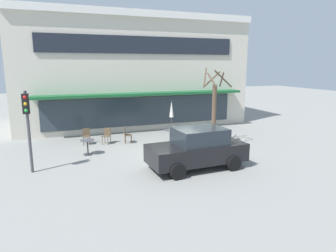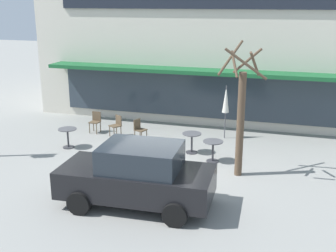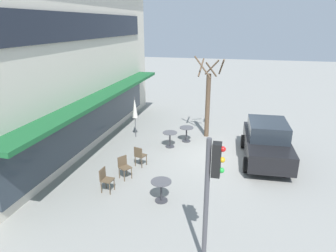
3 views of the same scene
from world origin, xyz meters
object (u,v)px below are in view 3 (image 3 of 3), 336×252
Objects in this scene: patio_umbrella_green_folded at (135,108)px; parked_sedan at (267,142)px; cafe_chair_0 at (105,178)px; street_tree at (208,100)px; cafe_table_by_tree at (161,188)px; traffic_light_pole at (211,183)px; cafe_chair_1 at (124,166)px; cafe_chair_2 at (140,155)px; cafe_table_near_wall at (170,137)px; cafe_table_streetside at (186,132)px.

parked_sedan is (-1.34, -6.56, -0.75)m from patio_umbrella_green_folded.
cafe_chair_0 is 0.21× the size of street_tree.
cafe_table_by_tree is 3.54m from traffic_light_pole.
traffic_light_pole reaches higher than patio_umbrella_green_folded.
cafe_chair_0 is 1.13m from cafe_chair_1.
parked_sedan is (4.25, -3.67, 0.36)m from cafe_table_by_tree.
traffic_light_pole is at bearing -142.62° from cafe_table_by_tree.
cafe_chair_0 reaches higher than cafe_table_by_tree.
cafe_chair_2 is 0.21× the size of street_tree.
patio_umbrella_green_folded is 3.68m from cafe_chair_2.
cafe_table_near_wall is at bearing 140.68° from street_tree.
parked_sedan is 1.00× the size of street_tree.
cafe_table_streetside is at bearing -35.55° from cafe_table_near_wall.
cafe_table_by_tree is 0.22× the size of traffic_light_pole.
cafe_table_streetside is 2.96m from patio_umbrella_green_folded.
cafe_table_by_tree is at bearing -124.02° from cafe_chair_1.
parked_sedan is at bearing -54.60° from cafe_chair_0.
cafe_chair_0 is 0.26× the size of traffic_light_pole.
street_tree reaches higher than cafe_chair_2.
cafe_chair_2 is 5.10m from street_tree.
cafe_chair_1 is (-3.46, 1.03, 0.01)m from cafe_table_near_wall.
parked_sedan is (1.91, -5.23, 0.35)m from cafe_chair_2.
street_tree is at bearing -74.18° from patio_umbrella_green_folded.
cafe_table_near_wall is 3.61m from cafe_chair_1.
cafe_chair_1 is at bearing 158.91° from cafe_table_streetside.
cafe_chair_0 is at bearing 160.24° from cafe_table_streetside.
cafe_table_streetside is 8.48m from traffic_light_pole.
cafe_table_near_wall is 0.85× the size of cafe_chair_2.
cafe_table_streetside is 0.18× the size of street_tree.
cafe_table_near_wall is at bearing -17.82° from cafe_chair_2.
parked_sedan is (3.01, -5.50, 0.35)m from cafe_chair_1.
traffic_light_pole is (-2.57, -3.97, 1.77)m from cafe_chair_0.
cafe_table_by_tree is 0.18× the size of parked_sedan.
patio_umbrella_green_folded reaches higher than cafe_chair_2.
cafe_chair_1 is at bearing 166.04° from cafe_chair_2.
cafe_table_streetside is 0.85× the size of cafe_chair_0.
cafe_chair_0 is 0.21× the size of parked_sedan.
cafe_chair_2 is at bearing 110.08° from parked_sedan.
cafe_chair_1 is 1.13m from cafe_chair_2.
cafe_chair_0 is at bearing 86.20° from cafe_table_by_tree.
cafe_table_near_wall is 1.00× the size of cafe_table_streetside.
parked_sedan is (4.11, -5.78, 0.35)m from cafe_chair_0.
cafe_table_near_wall is 7.81m from traffic_light_pole.
parked_sedan reaches higher than cafe_chair_2.
parked_sedan is at bearing -101.51° from patio_umbrella_green_folded.
parked_sedan is (-1.37, -3.81, 0.36)m from cafe_table_streetside.
cafe_chair_1 is 6.17m from street_tree.
cafe_table_near_wall is 2.53m from patio_umbrella_green_folded.
cafe_chair_0 is 1.00× the size of cafe_chair_1.
cafe_chair_2 is 0.26× the size of traffic_light_pole.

